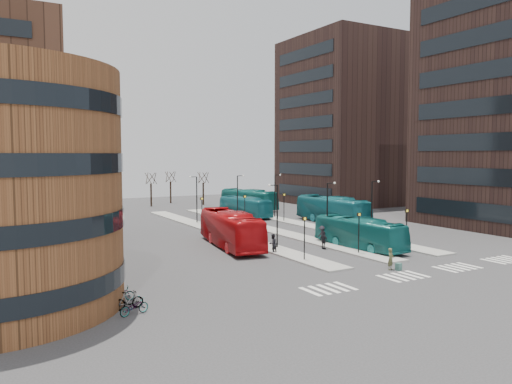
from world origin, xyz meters
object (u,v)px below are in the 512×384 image
bicycle_far (120,293)px  suitcase (399,267)px  teal_bus_c (332,210)px  commuter_c (322,235)px  red_bus (231,229)px  teal_bus_a (359,233)px  commuter_b (324,240)px  teal_bus_d (249,199)px  commuter_a (273,244)px  bicycle_mid (129,300)px  bicycle_near (134,307)px  traveller (391,259)px  teal_bus_b (245,207)px

bicycle_far → suitcase: bearing=-74.3°
teal_bus_c → commuter_c: (-10.24, -11.42, -0.88)m
red_bus → teal_bus_a: red_bus is taller
commuter_b → bicycle_far: commuter_b is taller
teal_bus_c → teal_bus_d: 20.00m
teal_bus_d → commuter_b: 35.42m
suitcase → teal_bus_d: size_ratio=0.05×
commuter_a → bicycle_mid: commuter_a is taller
red_bus → teal_bus_d: 33.38m
commuter_b → commuter_c: bearing=-42.4°
teal_bus_d → commuter_c: (-8.52, -31.35, -0.77)m
bicycle_far → commuter_b: bearing=-48.4°
teal_bus_d → commuter_a: (-15.53, -33.19, -0.78)m
red_bus → bicycle_near: 21.33m
teal_bus_c → commuter_a: size_ratio=7.16×
traveller → commuter_a: commuter_a is taller
teal_bus_b → traveller: bearing=-105.2°
teal_bus_c → commuter_a: teal_bus_c is taller
suitcase → bicycle_near: 21.16m
red_bus → bicycle_far: size_ratio=7.14×
suitcase → teal_bus_b: (5.30, 35.49, 1.17)m
bicycle_near → teal_bus_c: bearing=-69.4°
bicycle_near → teal_bus_d: bearing=-51.2°
suitcase → commuter_b: bearing=78.2°
traveller → commuter_a: (-4.68, 10.20, 0.03)m
commuter_b → bicycle_mid: size_ratio=0.94×
commuter_c → commuter_b: bearing=-30.1°
suitcase → traveller: size_ratio=0.33×
teal_bus_a → teal_bus_c: 17.54m
teal_bus_d → red_bus: bearing=-131.3°
teal_bus_a → bicycle_far: teal_bus_a is taller
teal_bus_d → commuter_a: teal_bus_d is taller
bicycle_near → teal_bus_b: bearing=-52.0°
bicycle_mid → commuter_c: bearing=-67.2°
teal_bus_c → teal_bus_d: teal_bus_c is taller
commuter_c → traveller: bearing=-7.4°
commuter_a → commuter_b: commuter_a is taller
teal_bus_b → bicycle_mid: bearing=-133.0°
teal_bus_c → bicycle_near: teal_bus_c is taller
teal_bus_a → teal_bus_c: teal_bus_c is taller
suitcase → teal_bus_b: 35.91m
commuter_a → bicycle_mid: (-16.03, -10.08, -0.35)m
teal_bus_c → commuter_a: (-17.25, -13.27, -0.89)m
teal_bus_a → commuter_c: size_ratio=5.92×
teal_bus_a → commuter_a: teal_bus_a is taller
suitcase → traveller: bearing=125.4°
teal_bus_c → commuter_b: size_ratio=7.55×
teal_bus_a → red_bus: bearing=145.2°
traveller → bicycle_near: size_ratio=0.95×
teal_bus_c → bicycle_near: 41.34m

